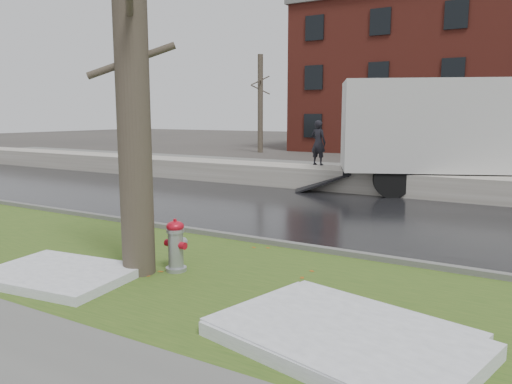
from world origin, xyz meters
The scene contains 16 objects.
ground centered at (0.00, 0.00, 0.00)m, with size 120.00×120.00×0.00m, color #47423D.
verge centered at (0.00, -1.25, 0.02)m, with size 60.00×4.50×0.04m, color #324F1A.
road centered at (0.00, 4.50, 0.01)m, with size 60.00×7.00×0.03m, color black.
parking_lot centered at (0.00, 13.00, 0.01)m, with size 60.00×9.00×0.03m, color slate.
curb centered at (0.00, 1.00, 0.07)m, with size 60.00×0.15×0.14m, color slate.
snowbank centered at (0.00, 8.70, 0.38)m, with size 60.00×1.60×0.75m, color #BBB5AB.
brick_building centered at (2.00, 30.00, 5.00)m, with size 26.00×12.00×10.00m, color maroon.
bg_tree_left centered at (-12.00, 22.00, 3.33)m, with size 1.40×1.62×6.50m.
bg_tree_center centered at (-6.00, 26.00, 3.33)m, with size 1.40×1.62×6.50m.
fire_hydrant centered at (-0.04, -1.26, 0.50)m, with size 0.42×0.37×0.87m.
tree centered at (-0.49, -1.64, 3.31)m, with size 1.20×1.38×6.49m.
box_truck centered at (2.80, 9.91, 1.93)m, with size 10.70×6.05×3.65m.
worker centered at (-2.18, 9.30, 1.56)m, with size 0.59×0.39×1.62m, color black.
snow_patch_near centered at (3.23, -2.30, 0.12)m, with size 2.60×2.00×0.16m, color white.
snow_patch_far centered at (-1.35, -2.50, 0.11)m, with size 2.20×1.60×0.14m, color white.
snow_patch_side centered at (3.29, -2.40, 0.13)m, with size 2.80×1.80×0.18m, color white.
Camera 1 is at (5.10, -7.35, 2.57)m, focal length 35.00 mm.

